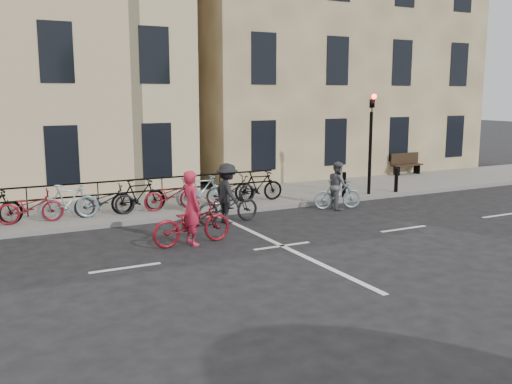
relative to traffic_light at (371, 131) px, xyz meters
name	(u,v)px	position (x,y,z in m)	size (l,w,h in m)	color
ground	(282,246)	(-6.20, -4.34, -2.45)	(120.00, 120.00, 0.00)	black
sidewalk	(76,214)	(-10.20, 1.66, -2.38)	(46.00, 4.00, 0.15)	slate
building_east	(309,46)	(2.80, 8.66, 3.70)	(14.00, 10.00, 12.00)	#9B845D
traffic_light	(371,131)	(0.00, 0.00, 0.00)	(0.18, 0.30, 3.90)	black
bollard_east	(344,185)	(-1.20, -0.09, -1.85)	(0.14, 0.14, 0.90)	black
bollard_west	(396,180)	(1.20, -0.09, -1.85)	(0.14, 0.14, 0.90)	black
bench	(406,163)	(4.80, 3.39, -1.78)	(1.60, 0.41, 0.97)	black
parked_bikes	(120,198)	(-9.02, 0.70, -1.81)	(11.45, 1.23, 1.05)	black
cyclist_pink	(192,219)	(-8.15, -3.12, -1.79)	(2.19, 0.91, 1.90)	maroon
cyclist_grey	(338,190)	(-2.21, -1.13, -1.81)	(1.71, 0.90, 1.59)	#7B98A1
cyclist_dark	(227,200)	(-6.33, -1.32, -1.75)	(2.05, 1.20, 1.79)	black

